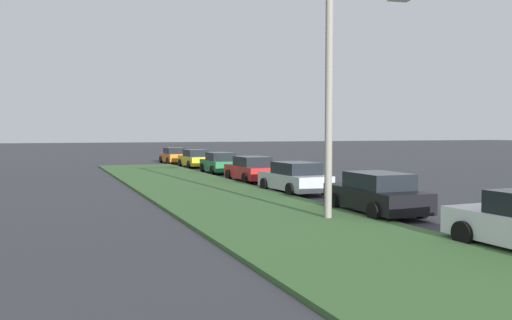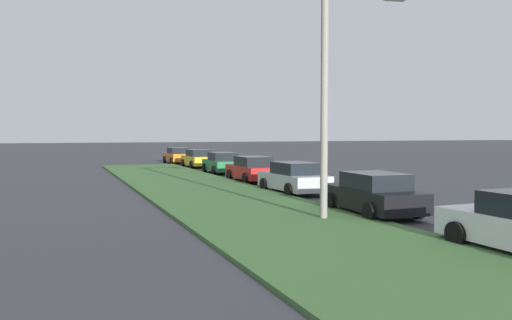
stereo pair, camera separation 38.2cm
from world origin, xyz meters
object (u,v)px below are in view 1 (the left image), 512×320
(parked_car_black, at_px, (376,194))
(parked_car_yellow, at_px, (195,159))
(parked_car_orange, at_px, (174,156))
(streetlight, at_px, (339,84))
(parked_car_green, at_px, (220,163))
(parked_car_silver, at_px, (294,178))
(parked_car_red, at_px, (251,169))

(parked_car_black, relative_size, parked_car_yellow, 1.01)
(parked_car_orange, xyz_separation_m, streetlight, (-32.86, 2.25, 3.67))
(parked_car_yellow, bearing_deg, parked_car_green, 178.28)
(parked_car_green, relative_size, parked_car_orange, 1.00)
(parked_car_black, bearing_deg, parked_car_yellow, 0.77)
(parked_car_black, height_order, parked_car_orange, same)
(parked_car_black, relative_size, streetlight, 0.58)
(parked_car_silver, distance_m, parked_car_orange, 25.49)
(parked_car_silver, xyz_separation_m, streetlight, (-7.37, 2.08, 3.67))
(parked_car_yellow, bearing_deg, streetlight, 173.13)
(parked_car_green, bearing_deg, parked_car_silver, 179.79)
(parked_car_silver, bearing_deg, parked_car_orange, -2.24)
(parked_car_black, xyz_separation_m, streetlight, (-0.65, 1.91, 3.67))
(parked_car_black, xyz_separation_m, parked_car_silver, (6.72, -0.18, 0.00))
(parked_car_black, height_order, streetlight, streetlight)
(parked_car_orange, relative_size, streetlight, 0.58)
(parked_car_black, xyz_separation_m, parked_car_yellow, (26.00, -0.67, 0.00))
(parked_car_black, distance_m, parked_car_orange, 32.21)
(streetlight, bearing_deg, parked_car_black, -71.06)
(parked_car_silver, distance_m, parked_car_yellow, 19.28)
(parked_car_green, distance_m, parked_car_orange, 12.83)
(parked_car_silver, height_order, parked_car_green, same)
(parked_car_black, height_order, parked_car_red, same)
(parked_car_red, xyz_separation_m, parked_car_yellow, (13.13, -0.25, 0.00))
(parked_car_red, relative_size, parked_car_yellow, 1.00)
(parked_car_orange, bearing_deg, parked_car_red, 178.79)
(parked_car_silver, xyz_separation_m, parked_car_red, (6.15, -0.25, 0.00))
(parked_car_black, distance_m, parked_car_red, 12.88)
(parked_car_silver, relative_size, parked_car_yellow, 1.00)
(parked_car_green, height_order, parked_car_orange, same)
(parked_car_green, bearing_deg, parked_car_black, 179.97)
(parked_car_red, bearing_deg, parked_car_yellow, -1.99)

